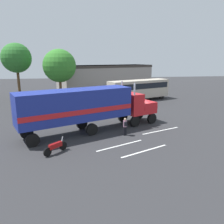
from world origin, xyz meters
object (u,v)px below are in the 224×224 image
parked_bus (139,88)px  tree_left (59,66)px  parked_car (40,106)px  person_bystander (125,126)px  semi_truck (87,106)px  tree_center (16,58)px  motorcycle (56,147)px

parked_bus → tree_left: tree_left is taller
parked_bus → parked_car: (-15.11, -6.06, -1.26)m
person_bystander → parked_bus: 17.92m
semi_truck → tree_center: tree_center is taller
parked_car → tree_center: tree_center is taller
motorcycle → tree_left: tree_left is taller
parked_car → tree_center: (-4.88, 10.36, 6.13)m
semi_truck → person_bystander: semi_truck is taller
semi_truck → motorcycle: semi_truck is taller
tree_left → person_bystander: bearing=-70.8°
parked_bus → tree_left: 13.81m
parked_car → motorcycle: (3.17, -13.82, -0.33)m
semi_truck → parked_car: bearing=122.1°
parked_car → motorcycle: parked_car is taller
semi_truck → parked_bus: size_ratio=1.26×
person_bystander → motorcycle: size_ratio=1.03×
person_bystander → tree_center: tree_center is taller
semi_truck → motorcycle: 5.68m
person_bystander → motorcycle: 6.65m
parked_bus → tree_center: 21.03m
tree_left → parked_bus: bearing=-13.2°
person_bystander → parked_car: person_bystander is taller
parked_car → tree_left: tree_left is taller
semi_truck → parked_car: 11.00m
parked_car → tree_left: bearing=76.8°
parked_bus → tree_left: (-12.98, 3.04, 3.62)m
semi_truck → tree_left: size_ratio=1.65×
parked_bus → tree_center: bearing=167.8°
parked_car → motorcycle: size_ratio=2.89×
person_bystander → parked_car: 14.09m
motorcycle → tree_left: bearing=92.6°
person_bystander → tree_center: size_ratio=0.17×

